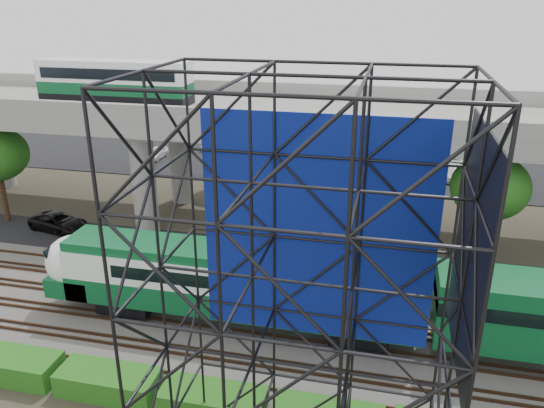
# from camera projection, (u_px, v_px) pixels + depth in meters

# --- Properties ---
(ground) EXTENTS (140.00, 140.00, 0.00)m
(ground) POSITION_uv_depth(u_px,v_px,m) (222.00, 348.00, 27.30)
(ground) COLOR #474233
(ground) RESTS_ON ground
(ballast_bed) EXTENTS (90.00, 12.00, 0.20)m
(ballast_bed) POSITION_uv_depth(u_px,v_px,m) (234.00, 324.00, 29.08)
(ballast_bed) COLOR slate
(ballast_bed) RESTS_ON ground
(service_road) EXTENTS (90.00, 5.00, 0.08)m
(service_road) POSITION_uv_depth(u_px,v_px,m) (269.00, 257.00, 36.82)
(service_road) COLOR black
(service_road) RESTS_ON ground
(parking_lot) EXTENTS (90.00, 18.00, 0.08)m
(parking_lot) POSITION_uv_depth(u_px,v_px,m) (318.00, 161.00, 58.14)
(parking_lot) COLOR black
(parking_lot) RESTS_ON ground
(harbor_water) EXTENTS (140.00, 40.00, 0.03)m
(harbor_water) POSITION_uv_depth(u_px,v_px,m) (340.00, 120.00, 78.11)
(harbor_water) COLOR slate
(harbor_water) RESTS_ON ground
(rail_tracks) EXTENTS (90.00, 9.52, 0.16)m
(rail_tracks) POSITION_uv_depth(u_px,v_px,m) (233.00, 322.00, 29.02)
(rail_tracks) COLOR #472D1E
(rail_tracks) RESTS_ON ballast_bed
(commuter_train) EXTENTS (29.30, 3.06, 4.30)m
(commuter_train) POSITION_uv_depth(u_px,v_px,m) (277.00, 285.00, 27.56)
(commuter_train) COLOR black
(commuter_train) RESTS_ON rail_tracks
(overpass) EXTENTS (80.00, 12.00, 12.40)m
(overpass) POSITION_uv_depth(u_px,v_px,m) (273.00, 123.00, 39.03)
(overpass) COLOR #9E9B93
(overpass) RESTS_ON ground
(scaffold_tower) EXTENTS (9.36, 6.36, 15.00)m
(scaffold_tower) POSITION_uv_depth(u_px,v_px,m) (301.00, 326.00, 16.21)
(scaffold_tower) COLOR black
(scaffold_tower) RESTS_ON ground
(hedge_strip) EXTENTS (34.60, 1.80, 1.20)m
(hedge_strip) POSITION_uv_depth(u_px,v_px,m) (213.00, 400.00, 22.99)
(hedge_strip) COLOR #195814
(hedge_strip) RESTS_ON ground
(trees) EXTENTS (40.94, 16.94, 7.69)m
(trees) POSITION_uv_depth(u_px,v_px,m) (227.00, 154.00, 40.92)
(trees) COLOR #382314
(trees) RESTS_ON ground
(suv) EXTENTS (5.18, 3.24, 1.34)m
(suv) POSITION_uv_depth(u_px,v_px,m) (59.00, 222.00, 40.67)
(suv) COLOR black
(suv) RESTS_ON service_road
(parked_cars) EXTENTS (35.63, 9.83, 1.31)m
(parked_cars) POSITION_uv_depth(u_px,v_px,m) (336.00, 158.00, 57.00)
(parked_cars) COLOR white
(parked_cars) RESTS_ON parking_lot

